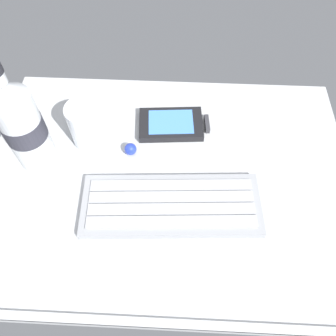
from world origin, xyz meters
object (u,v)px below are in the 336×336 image
Objects in this scene: handheld_device at (174,124)px; juice_cup at (88,126)px; water_bottle at (22,125)px; trackball_mouse at (130,149)px; keyboard at (171,205)px.

juice_cup is (-15.31, -3.89, 3.18)cm from handheld_device.
water_bottle reaches higher than trackball_mouse.
keyboard is at bearing -40.84° from juice_cup.
keyboard is 13.29cm from trackball_mouse.
handheld_device is 26.76cm from water_bottle.
trackball_mouse is (16.37, 1.87, -7.91)cm from water_bottle.
juice_cup is (-15.47, 13.37, 3.10)cm from keyboard.
keyboard is at bearing -89.49° from handheld_device.
keyboard is 3.48× the size of juice_cup.
juice_cup reaches higher than trackball_mouse.
handheld_device is (-0.15, 17.26, -0.08)cm from keyboard.
handheld_device is at bearing 19.23° from water_bottle.
keyboard is 13.45× the size of trackball_mouse.
keyboard is 2.24× the size of handheld_device.
trackball_mouse reaches higher than handheld_device.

